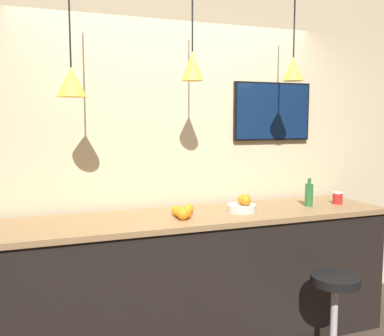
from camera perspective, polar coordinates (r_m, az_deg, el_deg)
back_wall at (r=3.57m, az=-2.51°, el=2.35°), size 8.00×0.06×2.90m
service_counter at (r=3.35m, az=0.00°, el=-14.58°), size 3.10×0.69×1.00m
bar_stool at (r=3.26m, az=18.46°, el=-16.97°), size 0.38×0.38×0.64m
fruit_bowl at (r=3.32m, az=6.82°, el=-4.87°), size 0.22×0.22×0.14m
orange_pile at (r=3.11m, az=-1.23°, el=-5.87°), size 0.18×0.24×0.08m
juice_bottle at (r=3.62m, az=15.33°, el=-3.41°), size 0.06×0.06×0.23m
spread_jar at (r=3.80m, az=18.84°, el=-3.80°), size 0.08×0.08×0.10m
pendant_lamp_left at (r=2.95m, az=-15.79°, el=11.07°), size 0.20×0.20×0.95m
pendant_lamp_middle at (r=3.15m, az=0.05°, el=13.52°), size 0.16×0.16×0.82m
pendant_lamp_right at (r=3.53m, az=13.34°, el=12.81°), size 0.16×0.16×0.79m
mounted_tv at (r=3.88m, az=10.65°, el=7.41°), size 0.74×0.04×0.51m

